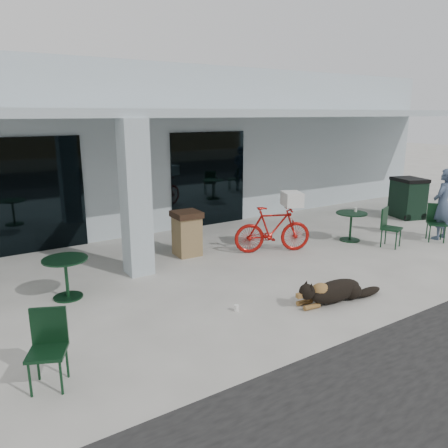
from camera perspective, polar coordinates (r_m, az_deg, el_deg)
ground at (r=8.11m, az=5.39°, el=-9.11°), size 80.00×80.00×0.00m
building at (r=15.08m, az=-15.11°, el=10.14°), size 22.00×7.00×4.50m
storefront_glass_left at (r=11.04m, az=-24.89°, el=3.25°), size 2.80×0.06×2.70m
storefront_glass_right at (r=12.71m, az=-2.02°, el=5.85°), size 2.40×0.06×2.70m
column at (r=8.86m, az=-11.47°, el=3.26°), size 0.50×0.50×3.12m
overhang at (r=10.50m, az=-6.80°, el=14.18°), size 22.00×2.80×0.18m
bicycle at (r=10.34m, az=6.37°, el=-0.71°), size 1.89×1.19×1.10m
laundry_basket at (r=10.32m, az=8.88°, el=3.24°), size 0.59×0.66×0.33m
dog at (r=7.94m, az=14.38°, el=-8.32°), size 1.35×0.59×0.44m
cup_near_dog at (r=7.42m, az=1.62°, el=-10.90°), size 0.09×0.09×0.10m
cafe_table_near at (r=8.28m, az=-19.87°, el=-6.68°), size 0.85×0.85×0.74m
cafe_chair_near at (r=5.77m, az=-22.11°, el=-15.16°), size 0.59×0.61×0.95m
cafe_table_far at (r=11.72m, az=16.21°, el=-0.33°), size 1.03×1.03×0.74m
cafe_chair_far_a at (r=11.45m, az=21.05°, el=-0.48°), size 0.58×0.60×0.97m
cafe_chair_far_b at (r=12.43m, az=26.02°, el=0.10°), size 0.64×0.64×0.96m
person at (r=12.64m, az=26.64°, el=2.33°), size 0.74×0.55×1.85m
cup_on_table at (r=11.78m, az=16.80°, el=1.80°), size 0.10×0.10×0.10m
trash_receptacle at (r=10.10m, az=-4.87°, el=-1.23°), size 0.64×0.64×1.04m
wheeled_bin at (r=14.91m, az=22.87°, el=3.17°), size 1.03×1.17×1.25m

